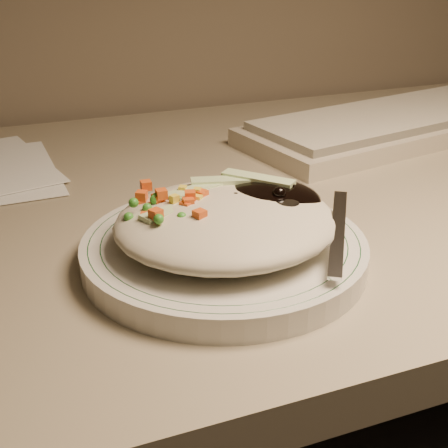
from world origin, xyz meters
name	(u,v)px	position (x,y,z in m)	size (l,w,h in m)	color
desk	(248,327)	(0.00, 1.38, 0.54)	(1.40, 0.70, 0.74)	gray
plate	(224,251)	(-0.10, 1.21, 0.75)	(0.25, 0.25, 0.02)	silver
plate_rim	(224,241)	(-0.10, 1.21, 0.76)	(0.24, 0.24, 0.00)	#144723
meal	(229,218)	(-0.09, 1.21, 0.78)	(0.21, 0.19, 0.05)	#AEA68D
keyboard	(402,122)	(0.28, 1.48, 0.76)	(0.51, 0.26, 0.03)	#B1A691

